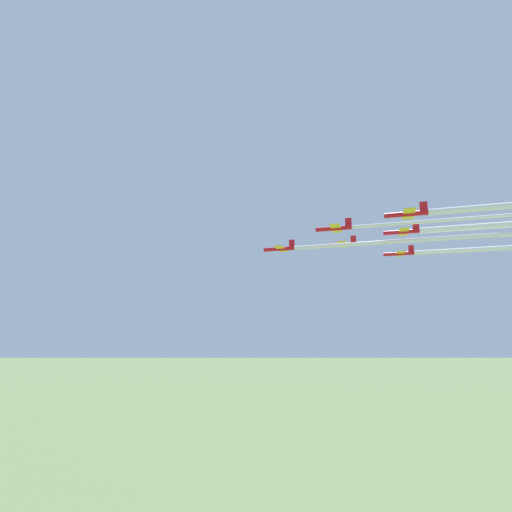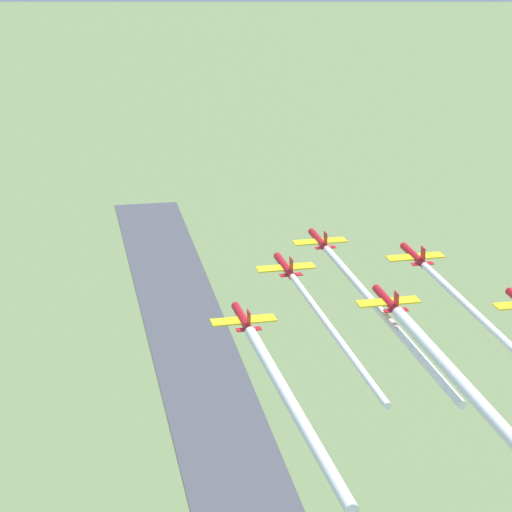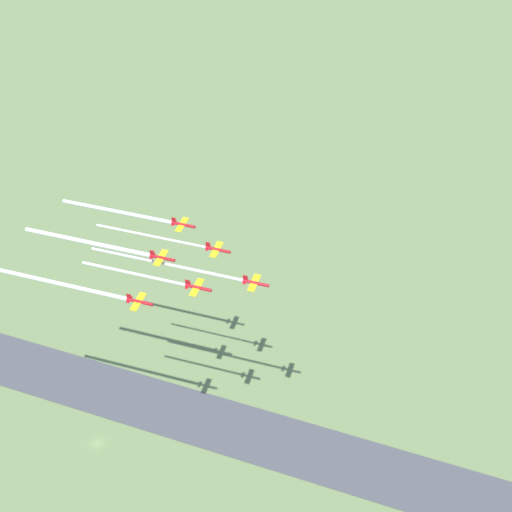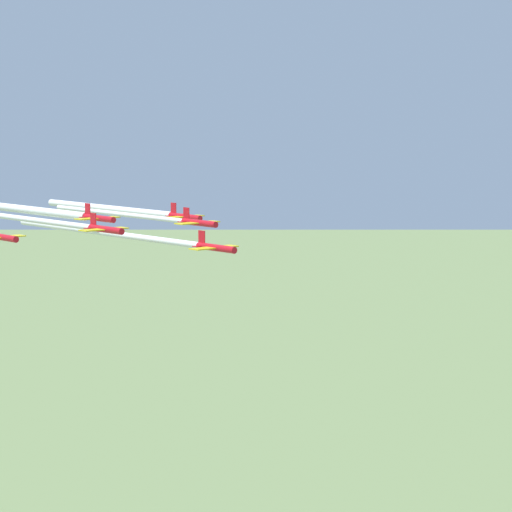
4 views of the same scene
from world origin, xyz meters
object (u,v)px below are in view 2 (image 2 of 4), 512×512
jet_1 (285,267)px  jet_3 (243,319)px  jet_0 (319,241)px  jet_2 (415,256)px  jet_4 (388,301)px

jet_1 → jet_3: size_ratio=1.00×
jet_1 → jet_3: bearing=-120.5°
jet_0 → jet_2: bearing=-59.5°
jet_1 → jet_3: jet_1 is taller
jet_0 → jet_2: 17.13m
jet_0 → jet_2: jet_2 is taller
jet_0 → jet_1: jet_1 is taller
jet_3 → jet_4: (-10.53, 13.65, 0.75)m
jet_2 → jet_4: (16.87, 2.12, 0.14)m
jet_1 → jet_4: bearing=-59.5°
jet_2 → jet_4: jet_4 is taller
jet_1 → jet_2: jet_2 is taller
jet_2 → jet_4: 17.00m
jet_3 → jet_2: bearing=29.5°
jet_0 → jet_4: jet_4 is taller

